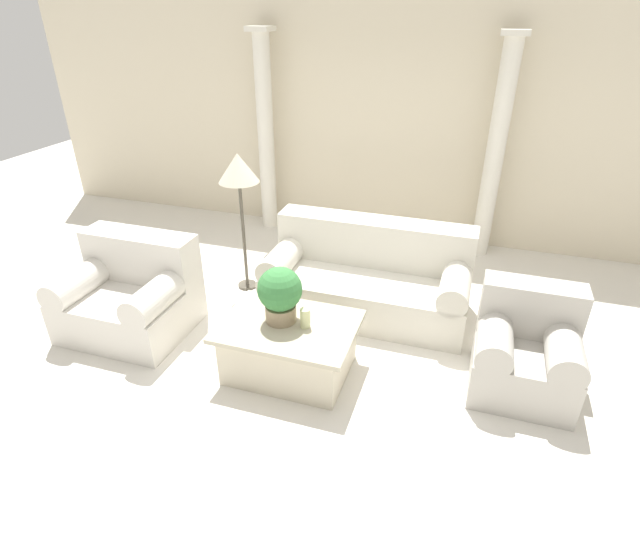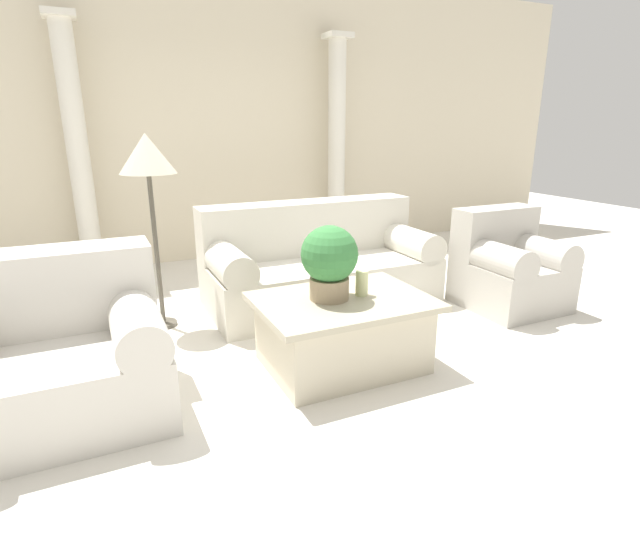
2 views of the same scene
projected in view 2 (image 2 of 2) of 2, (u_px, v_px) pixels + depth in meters
name	position (u px, v px, depth m)	size (l,w,h in m)	color
ground_plane	(323.00, 338.00, 3.81)	(16.00, 16.00, 0.00)	silver
wall_back	(220.00, 120.00, 5.72)	(10.00, 0.06, 3.20)	beige
sofa_long	(318.00, 264.00, 4.49)	(2.00, 0.94, 0.89)	beige
loveseat	(57.00, 351.00, 2.75)	(1.12, 0.94, 0.89)	silver
coffee_table	(342.00, 332.00, 3.31)	(1.12, 0.82, 0.48)	beige
potted_plant	(329.00, 260.00, 3.16)	(0.37, 0.37, 0.48)	#937F60
pillar_candle	(362.00, 283.00, 3.28)	(0.08, 0.08, 0.17)	beige
floor_lamp	(147.00, 161.00, 3.65)	(0.41, 0.41, 1.50)	#4C473D
column_left	(78.00, 150.00, 4.95)	(0.29, 0.29, 2.56)	silver
column_right	(337.00, 145.00, 6.12)	(0.29, 0.29, 2.56)	silver
armchair	(508.00, 266.00, 4.39)	(0.79, 0.77, 0.85)	#B7B2A8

